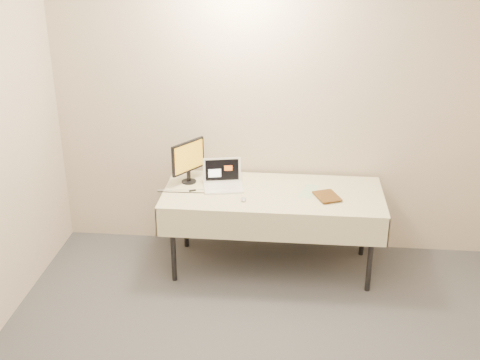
# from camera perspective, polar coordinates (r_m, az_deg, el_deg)

# --- Properties ---
(back_wall) EXTENTS (4.00, 0.10, 2.70)m
(back_wall) POSITION_cam_1_polar(r_m,az_deg,el_deg) (5.32, 3.52, 6.93)
(back_wall) COLOR beige
(back_wall) RESTS_ON ground
(table) EXTENTS (1.86, 0.81, 0.74)m
(table) POSITION_cam_1_polar(r_m,az_deg,el_deg) (5.13, 3.13, -1.76)
(table) COLOR black
(table) RESTS_ON ground
(laptop) EXTENTS (0.38, 0.33, 0.23)m
(laptop) POSITION_cam_1_polar(r_m,az_deg,el_deg) (5.18, -1.64, -0.04)
(laptop) COLOR white
(laptop) RESTS_ON table
(monitor) EXTENTS (0.23, 0.31, 0.38)m
(monitor) POSITION_cam_1_polar(r_m,az_deg,el_deg) (5.22, -4.94, 2.03)
(monitor) COLOR black
(monitor) RESTS_ON table
(book) EXTENTS (0.17, 0.09, 0.23)m
(book) POSITION_cam_1_polar(r_m,az_deg,el_deg) (4.96, 7.41, -0.59)
(book) COLOR #92591A
(book) RESTS_ON table
(alarm_clock) EXTENTS (0.13, 0.09, 0.05)m
(alarm_clock) POSITION_cam_1_polar(r_m,az_deg,el_deg) (5.37, -1.61, 0.48)
(alarm_clock) COLOR black
(alarm_clock) RESTS_ON table
(clicker) EXTENTS (0.06, 0.09, 0.02)m
(clicker) POSITION_cam_1_polar(r_m,az_deg,el_deg) (4.94, 0.33, -1.84)
(clicker) COLOR #B3B3B6
(clicker) RESTS_ON table
(paper_form) EXTENTS (0.18, 0.30, 0.00)m
(paper_form) POSITION_cam_1_polar(r_m,az_deg,el_deg) (5.15, 6.56, -1.04)
(paper_form) COLOR #C8EBBB
(paper_form) RESTS_ON table
(usb_dongle) EXTENTS (0.06, 0.04, 0.01)m
(usb_dongle) POSITION_cam_1_polar(r_m,az_deg,el_deg) (5.13, -4.54, -0.99)
(usb_dongle) COLOR black
(usb_dongle) RESTS_ON table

